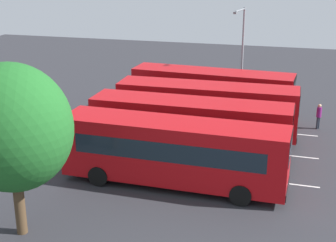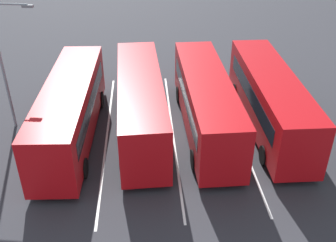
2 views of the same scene
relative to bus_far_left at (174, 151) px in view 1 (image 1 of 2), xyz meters
The scene contains 11 objects.
ground_plane 5.90m from the bus_far_left, 91.91° to the left, with size 70.59×70.59×0.00m, color #2B2B30.
bus_far_left is the anchor object (origin of this frame).
bus_center_left 3.71m from the bus_far_left, 89.98° to the left, with size 11.17×2.62×3.34m.
bus_center_right 7.39m from the bus_far_left, 88.13° to the left, with size 11.17×2.64×3.34m.
bus_far_right 11.24m from the bus_far_left, 90.67° to the left, with size 11.28×3.11×3.34m.
pedestrian 12.82m from the bus_far_left, 56.36° to the left, with size 0.45×0.45×1.71m.
street_lamp 14.87m from the bus_far_left, 84.60° to the left, with size 0.58×2.40×7.34m.
depot_tree 8.25m from the bus_far_left, 129.77° to the right, with size 4.89×4.40×7.20m.
lane_stripe_outer_left 2.59m from the bus_far_left, 95.87° to the left, with size 14.56×0.12×0.01m, color silver.
lane_stripe_inner_left 5.90m from the bus_far_left, 91.91° to the left, with size 14.56×0.12×0.01m, color silver.
lane_stripe_inner_right 9.57m from the bus_far_left, 91.14° to the left, with size 14.56×0.12×0.01m, color silver.
Camera 1 is at (5.82, -27.58, 11.06)m, focal length 53.37 mm.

